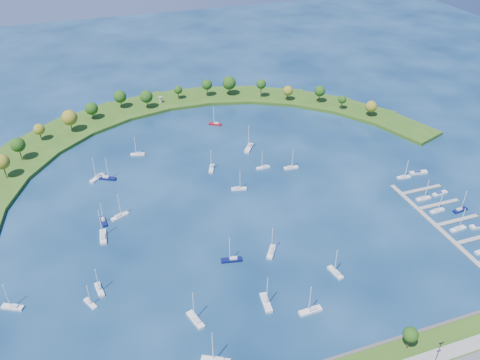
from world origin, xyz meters
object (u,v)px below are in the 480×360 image
object	(u,v)px
moored_boat_2	(271,251)
moored_boat_7	(12,306)
moored_boat_5	(249,147)
moored_boat_13	(239,188)
docked_boat_5	(480,226)
moored_boat_15	(196,319)
moored_boat_0	(291,167)
moored_boat_8	(120,216)
moored_boat_21	(232,259)
moored_boat_20	(212,168)
docked_boat_7	(460,209)
moored_boat_6	(103,221)
moored_boat_11	(99,289)
harbor_tower	(161,100)
moored_boat_17	(107,178)
docked_boat_4	(458,228)
docked_boat_9	(440,193)
docked_boat_6	(437,210)
moored_boat_19	(263,167)
moored_boat_10	(90,303)
moored_boat_12	(266,302)
moored_boat_4	(311,310)
moored_boat_9	(97,177)
docked_boat_8	(423,198)
dock_system	(459,231)
moored_boat_16	(103,236)
docked_boat_10	(404,177)
moored_boat_1	(215,123)
docked_boat_11	(418,172)
moored_boat_14	(138,154)
moored_boat_18	(336,272)

from	to	relation	value
moored_boat_2	moored_boat_7	xyz separation A→B (m)	(-101.64, 3.52, -0.02)
moored_boat_2	moored_boat_5	world-z (taller)	moored_boat_5
moored_boat_13	docked_boat_5	bearing A→B (deg)	-20.63
moored_boat_5	moored_boat_15	size ratio (longest dim) A/B	1.11
moored_boat_0	moored_boat_8	bearing A→B (deg)	-166.83
moored_boat_5	moored_boat_21	world-z (taller)	moored_boat_5
moored_boat_20	docked_boat_7	xyz separation A→B (m)	(99.90, -74.26, -0.02)
moored_boat_6	moored_boat_11	bearing A→B (deg)	-14.00
harbor_tower	moored_boat_17	xyz separation A→B (m)	(-44.60, -80.49, -3.17)
docked_boat_4	docked_boat_9	xyz separation A→B (m)	(10.46, 25.77, -0.28)
moored_boat_0	docked_boat_7	distance (m)	85.27
moored_boat_2	moored_boat_13	xyz separation A→B (m)	(2.55, 49.09, -0.05)
docked_boat_6	moored_boat_19	bearing A→B (deg)	131.72
moored_boat_20	moored_boat_10	bearing A→B (deg)	-20.28
moored_boat_12	moored_boat_20	xyz separation A→B (m)	(7.79, 97.37, -0.06)
moored_boat_10	moored_boat_15	size ratio (longest dim) A/B	0.74
moored_boat_7	docked_boat_6	bearing A→B (deg)	-153.43
moored_boat_4	moored_boat_2	bearing A→B (deg)	-89.64
moored_boat_9	moored_boat_0	bearing A→B (deg)	123.86
moored_boat_5	harbor_tower	bearing A→B (deg)	-119.12
moored_boat_7	moored_boat_6	bearing A→B (deg)	-104.84
moored_boat_9	moored_boat_17	bearing A→B (deg)	115.80
moored_boat_9	moored_boat_21	world-z (taller)	moored_boat_9
moored_boat_4	docked_boat_4	distance (m)	85.92
harbor_tower	moored_boat_8	size ratio (longest dim) A/B	0.32
docked_boat_8	moored_boat_6	bearing A→B (deg)	166.94
dock_system	moored_boat_9	world-z (taller)	moored_boat_9
moored_boat_11	moored_boat_13	distance (m)	86.98
moored_boat_19	moored_boat_16	bearing A→B (deg)	16.60
docked_boat_6	docked_boat_8	xyz separation A→B (m)	(-0.01, 10.41, 0.01)
moored_boat_17	dock_system	bearing A→B (deg)	-3.85
docked_boat_6	docked_boat_10	bearing A→B (deg)	82.04
moored_boat_21	moored_boat_1	bearing A→B (deg)	-92.59
moored_boat_16	docked_boat_10	bearing A→B (deg)	-86.25
dock_system	docked_boat_10	size ratio (longest dim) A/B	7.69
moored_boat_8	moored_boat_16	xyz separation A→B (m)	(-8.88, -12.45, 0.05)
moored_boat_15	docked_boat_6	size ratio (longest dim) A/B	1.25
docked_boat_4	moored_boat_4	bearing A→B (deg)	-170.31
moored_boat_17	docked_boat_11	size ratio (longest dim) A/B	1.35
docked_boat_8	docked_boat_6	bearing A→B (deg)	-90.43
moored_boat_14	docked_boat_6	bearing A→B (deg)	155.61
moored_boat_13	moored_boat_5	bearing A→B (deg)	76.84
harbor_tower	moored_boat_20	distance (m)	89.59
docked_boat_5	moored_boat_18	bearing A→B (deg)	-169.33
moored_boat_2	docked_boat_4	bearing A→B (deg)	-64.84
harbor_tower	moored_boat_10	bearing A→B (deg)	-110.17
moored_boat_21	docked_boat_8	size ratio (longest dim) A/B	1.13
moored_boat_6	docked_boat_8	xyz separation A→B (m)	(148.97, -33.29, 0.00)
moored_boat_2	moored_boat_10	distance (m)	74.59
moored_boat_9	docked_boat_7	world-z (taller)	moored_boat_9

